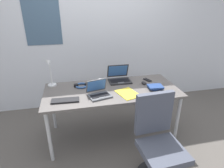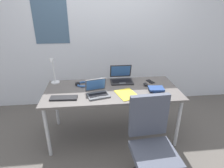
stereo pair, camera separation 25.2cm
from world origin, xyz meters
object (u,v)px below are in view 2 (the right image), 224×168
at_px(computer_mouse, 146,84).
at_px(office_chair, 152,151).
at_px(pill_bottle, 102,81).
at_px(book_stack, 156,89).
at_px(laptop_front_left, 98,92).
at_px(external_keyboard, 64,98).
at_px(paper_folder_by_keyboard, 127,94).
at_px(laptop_center, 121,78).
at_px(desk_lamp, 53,71).
at_px(cell_phone, 150,82).
at_px(headphones, 83,84).

bearing_deg(computer_mouse, office_chair, -109.20).
relative_size(computer_mouse, pill_bottle, 1.22).
bearing_deg(book_stack, office_chair, -109.24).
distance_m(laptop_front_left, pill_bottle, 0.38).
distance_m(external_keyboard, paper_folder_by_keyboard, 0.79).
relative_size(book_stack, office_chair, 0.22).
distance_m(laptop_center, office_chair, 1.17).
height_order(external_keyboard, book_stack, book_stack).
xyz_separation_m(external_keyboard, computer_mouse, (1.10, 0.28, 0.01)).
distance_m(laptop_center, pill_bottle, 0.30).
height_order(laptop_center, paper_folder_by_keyboard, laptop_center).
distance_m(desk_lamp, computer_mouse, 1.32).
bearing_deg(cell_phone, laptop_front_left, -176.70).
distance_m(external_keyboard, cell_phone, 1.27).
bearing_deg(headphones, computer_mouse, -6.90).
bearing_deg(computer_mouse, cell_phone, 39.29).
distance_m(headphones, office_chair, 1.29).
relative_size(laptop_center, laptop_front_left, 1.02).
relative_size(laptop_front_left, book_stack, 1.53).
bearing_deg(cell_phone, desk_lamp, 156.70).
bearing_deg(paper_folder_by_keyboard, headphones, 147.65).
bearing_deg(cell_phone, external_keyboard, 178.09).
bearing_deg(office_chair, book_stack, 70.76).
height_order(desk_lamp, external_keyboard, desk_lamp).
distance_m(pill_bottle, book_stack, 0.78).
relative_size(headphones, paper_folder_by_keyboard, 0.69).
xyz_separation_m(laptop_front_left, computer_mouse, (0.69, 0.22, -0.02)).
relative_size(headphones, book_stack, 1.02).
height_order(laptop_front_left, headphones, laptop_front_left).
bearing_deg(laptop_center, book_stack, -41.89).
relative_size(computer_mouse, office_chair, 0.10).
bearing_deg(headphones, laptop_center, 8.34).
relative_size(external_keyboard, book_stack, 1.58).
bearing_deg(cell_phone, book_stack, -111.72).
xyz_separation_m(external_keyboard, paper_folder_by_keyboard, (0.79, 0.03, -0.01)).
height_order(desk_lamp, book_stack, desk_lamp).
distance_m(desk_lamp, laptop_center, 0.98).
distance_m(computer_mouse, paper_folder_by_keyboard, 0.40).
bearing_deg(desk_lamp, computer_mouse, -8.66).
xyz_separation_m(laptop_front_left, office_chair, (0.53, -0.68, -0.38)).
height_order(computer_mouse, pill_bottle, pill_bottle).
bearing_deg(laptop_front_left, office_chair, -51.91).
xyz_separation_m(laptop_center, headphones, (-0.56, -0.08, -0.03)).
height_order(pill_bottle, book_stack, pill_bottle).
relative_size(laptop_front_left, paper_folder_by_keyboard, 1.03).
distance_m(desk_lamp, book_stack, 1.44).
distance_m(external_keyboard, computer_mouse, 1.14).
bearing_deg(pill_bottle, laptop_front_left, -101.16).
relative_size(cell_phone, headphones, 0.64).
bearing_deg(book_stack, headphones, 163.61).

